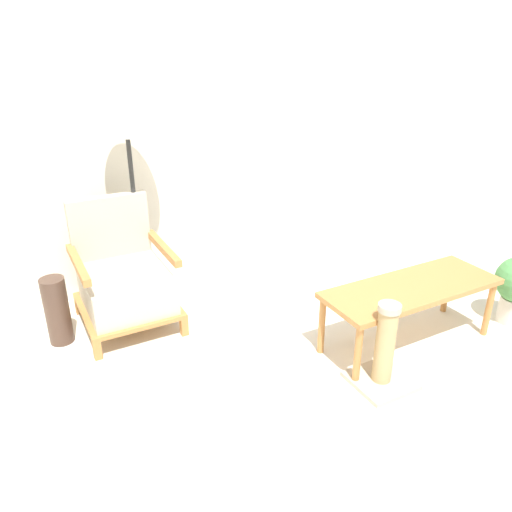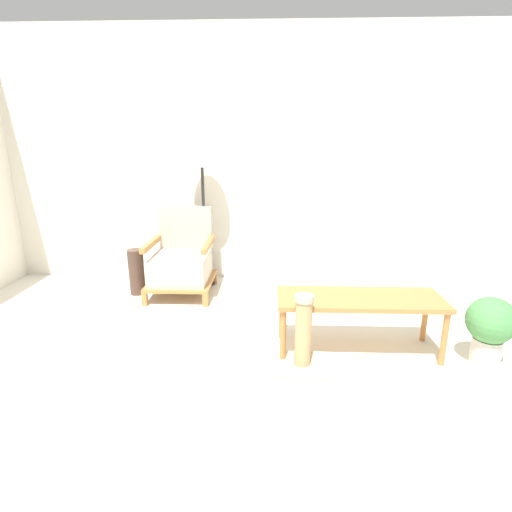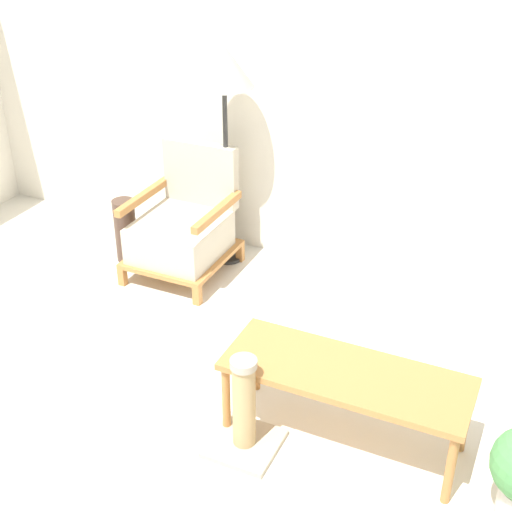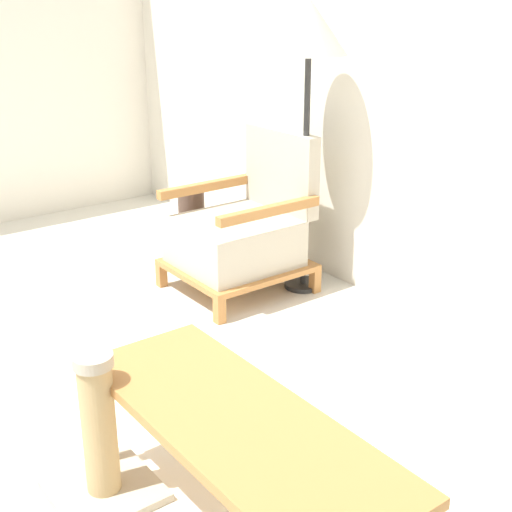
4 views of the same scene
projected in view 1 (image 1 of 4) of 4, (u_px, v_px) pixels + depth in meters
The scene contains 7 objects.
ground_plane at pixel (393, 456), 2.48m from camera, with size 14.00×14.00×0.00m, color silver.
wall_back at pixel (196, 113), 3.88m from camera, with size 8.00×0.06×2.70m.
armchair at pixel (124, 280), 3.50m from camera, with size 0.64×0.70×0.87m.
floor_lamp at pixel (126, 122), 3.38m from camera, with size 0.40×0.40×1.56m.
coffee_table at pixel (411, 292), 3.22m from camera, with size 1.21×0.44×0.44m.
vase at pixel (57, 311), 3.31m from camera, with size 0.16×0.16×0.47m, color #473328.
scratching_post at pixel (384, 356), 2.91m from camera, with size 0.34×0.34×0.54m.
Camera 1 is at (-1.47, -1.31, 1.93)m, focal length 35.00 mm.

